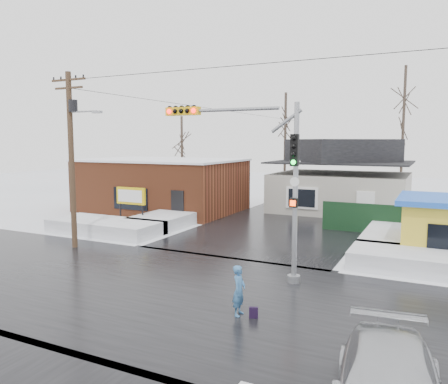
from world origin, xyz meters
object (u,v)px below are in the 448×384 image
at_px(traffic_signal, 257,166).
at_px(pedestrian, 239,291).
at_px(marquee_sign, 131,197).
at_px(utility_pole, 72,150).

height_order(traffic_signal, pedestrian, traffic_signal).
xyz_separation_m(marquee_sign, pedestrian, (12.40, -10.41, -1.11)).
distance_m(traffic_signal, pedestrian, 5.47).
bearing_deg(marquee_sign, pedestrian, -40.02).
bearing_deg(marquee_sign, traffic_signal, -29.72).
bearing_deg(pedestrian, marquee_sign, 46.05).
relative_size(marquee_sign, pedestrian, 1.58).
xyz_separation_m(utility_pole, pedestrian, (11.33, -4.42, -4.30)).
distance_m(traffic_signal, marquee_sign, 13.42).
distance_m(marquee_sign, pedestrian, 16.23).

